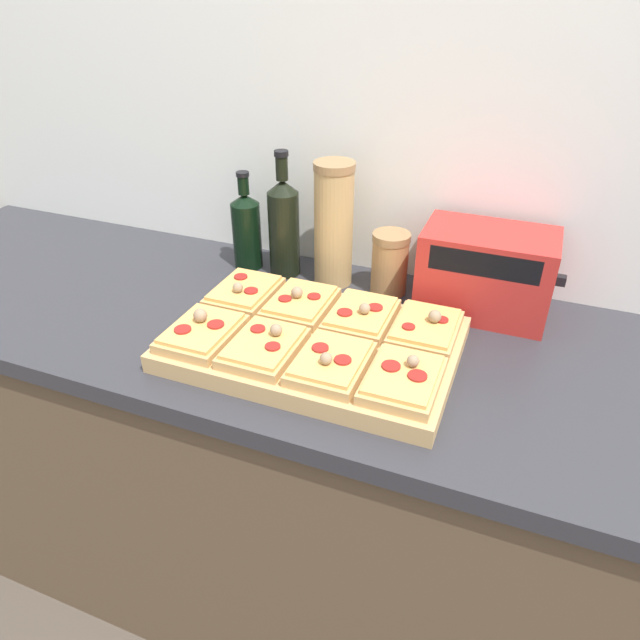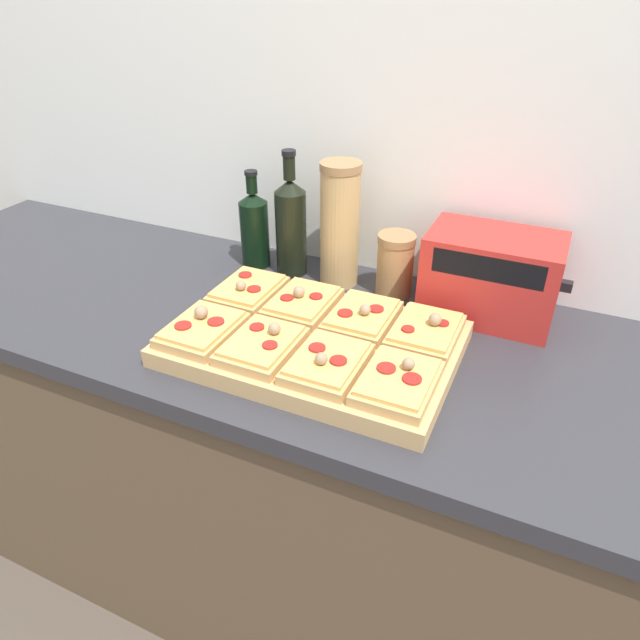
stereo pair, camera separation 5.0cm
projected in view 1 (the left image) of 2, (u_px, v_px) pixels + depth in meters
wall_back at (413, 139)px, 1.30m from camera, size 6.00×0.06×2.50m
kitchen_counter at (352, 490)px, 1.44m from camera, size 2.63×0.67×0.92m
cutting_board at (315, 344)px, 1.14m from camera, size 0.56×0.37×0.04m
pizza_slice_back_left at (244, 292)px, 1.26m from camera, size 0.13×0.17×0.05m
pizza_slice_back_midleft at (301, 303)px, 1.22m from camera, size 0.13×0.17×0.05m
pizza_slice_back_midright at (361, 315)px, 1.17m from camera, size 0.13×0.17×0.05m
pizza_slice_back_right at (426, 328)px, 1.13m from camera, size 0.13×0.17×0.05m
pizza_slice_front_left at (202, 332)px, 1.12m from camera, size 0.13×0.17×0.06m
pizza_slice_front_midleft at (264, 346)px, 1.08m from camera, size 0.13×0.17×0.05m
pizza_slice_front_midright at (330, 362)px, 1.03m from camera, size 0.13×0.17×0.05m
pizza_slice_front_right at (403, 379)px, 0.99m from camera, size 0.13×0.17×0.05m
olive_oil_bottle at (247, 229)px, 1.43m from camera, size 0.07×0.07×0.25m
wine_bottle at (284, 226)px, 1.38m from camera, size 0.08×0.08×0.31m
grain_jar_tall at (334, 225)px, 1.33m from camera, size 0.10×0.10×0.30m
grain_jar_short at (390, 263)px, 1.33m from camera, size 0.09×0.09×0.15m
toaster_oven at (486, 272)px, 1.24m from camera, size 0.30×0.17×0.19m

